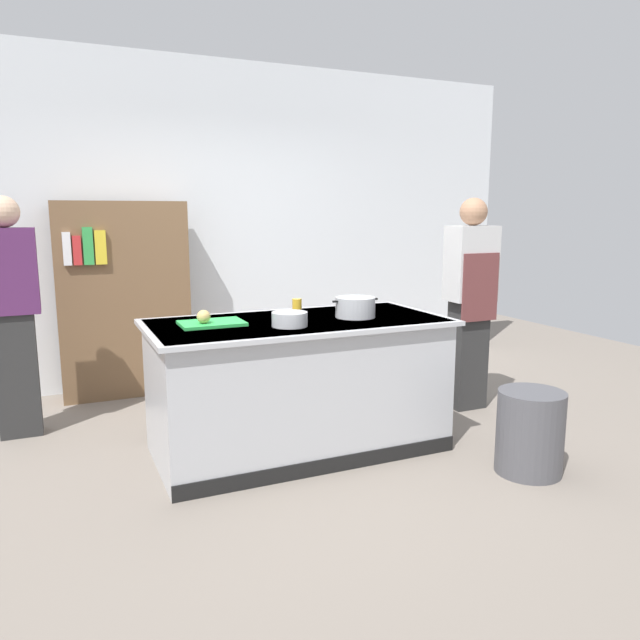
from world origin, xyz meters
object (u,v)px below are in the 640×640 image
at_px(onion, 204,317).
at_px(bookshelf, 124,300).
at_px(mixing_bowl, 290,319).
at_px(trash_bin, 530,432).
at_px(person_chef, 470,299).
at_px(juice_cup, 297,306).
at_px(stock_pot, 355,307).
at_px(person_guest, 12,312).

relative_size(onion, bookshelf, 0.05).
height_order(mixing_bowl, trash_bin, mixing_bowl).
distance_m(onion, trash_bin, 2.15).
bearing_deg(onion, bookshelf, 99.11).
distance_m(person_chef, bookshelf, 2.95).
xyz_separation_m(mixing_bowl, juice_cup, (0.24, 0.47, 0.01)).
distance_m(stock_pot, bookshelf, 2.27).
bearing_deg(mixing_bowl, bookshelf, 111.50).
bearing_deg(stock_pot, person_chef, 14.97).
bearing_deg(mixing_bowl, juice_cup, 63.01).
distance_m(stock_pot, mixing_bowl, 0.55).
relative_size(stock_pot, mixing_bowl, 1.49).
height_order(onion, mixing_bowl, onion).
height_order(onion, trash_bin, onion).
bearing_deg(bookshelf, mixing_bowl, -68.50).
distance_m(trash_bin, person_chef, 1.45).
bearing_deg(juice_cup, stock_pot, -48.87).
relative_size(person_guest, bookshelf, 1.01).
distance_m(onion, stock_pot, 1.03).
xyz_separation_m(person_guest, bookshelf, (0.84, 0.72, -0.06)).
relative_size(mixing_bowl, trash_bin, 0.43).
bearing_deg(bookshelf, onion, -80.89).
height_order(mixing_bowl, bookshelf, bookshelf).
xyz_separation_m(juice_cup, bookshelf, (-1.02, 1.51, -0.10)).
xyz_separation_m(onion, person_guest, (-1.13, 1.05, -0.05)).
bearing_deg(bookshelf, person_guest, -139.49).
distance_m(onion, person_chef, 2.26).
relative_size(stock_pot, juice_cup, 3.37).
height_order(stock_pot, trash_bin, stock_pot).
bearing_deg(stock_pot, juice_cup, 131.13).
bearing_deg(juice_cup, bookshelf, 123.89).
xyz_separation_m(juice_cup, person_chef, (1.51, -0.01, -0.04)).
distance_m(stock_pot, person_guest, 2.43).
xyz_separation_m(person_chef, bookshelf, (-2.53, 1.52, -0.06)).
relative_size(mixing_bowl, bookshelf, 0.13).
bearing_deg(juice_cup, person_guest, 156.84).
height_order(trash_bin, bookshelf, bookshelf).
bearing_deg(juice_cup, trash_bin, -49.07).
bearing_deg(trash_bin, person_guest, 145.33).
distance_m(trash_bin, bookshelf, 3.49).
height_order(juice_cup, trash_bin, juice_cup).
relative_size(onion, person_chef, 0.05).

